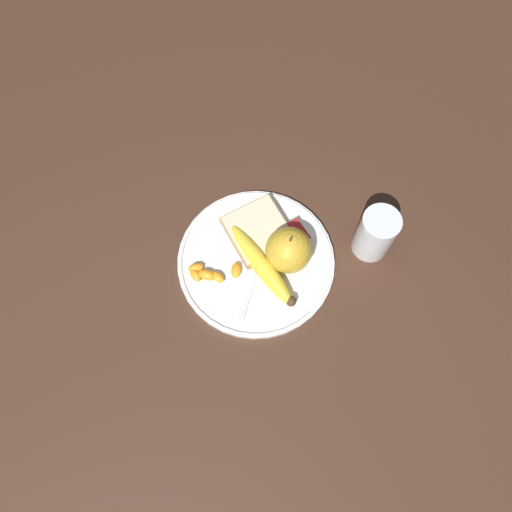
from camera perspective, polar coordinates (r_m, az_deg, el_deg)
ground_plane at (r=0.88m, az=0.00°, el=-0.76°), size 3.00×3.00×0.00m
plate at (r=0.88m, az=0.00°, el=-0.58°), size 0.28×0.28×0.01m
juice_glass at (r=0.87m, az=13.45°, el=2.38°), size 0.06×0.06×0.10m
apple at (r=0.84m, az=3.77°, el=0.69°), size 0.08×0.08×0.09m
banana at (r=0.85m, az=0.75°, el=-0.88°), size 0.18×0.04×0.03m
bread_slice at (r=0.88m, az=0.26°, el=2.84°), size 0.11×0.11×0.02m
fork at (r=0.87m, az=-0.04°, el=-1.14°), size 0.13×0.13×0.00m
jam_packet at (r=0.88m, az=4.30°, el=2.56°), size 0.05×0.04×0.02m
orange_segment_0 at (r=0.86m, az=-6.94°, el=-2.15°), size 0.03×0.02×0.02m
orange_segment_1 at (r=0.87m, az=-6.89°, el=-1.33°), size 0.02×0.03×0.02m
orange_segment_2 at (r=0.86m, az=-2.23°, el=-1.73°), size 0.03×0.03×0.02m
orange_segment_3 at (r=0.86m, az=-4.41°, el=-2.39°), size 0.03×0.02×0.01m
orange_segment_4 at (r=0.86m, az=-5.62°, el=-2.15°), size 0.04×0.03×0.02m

